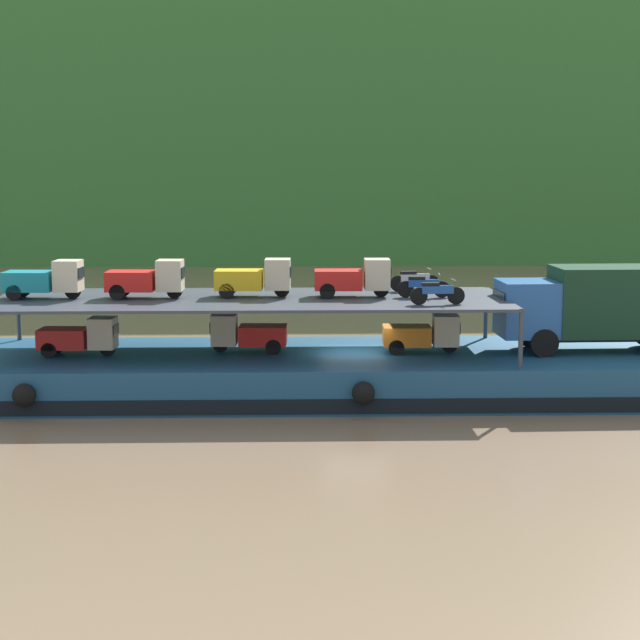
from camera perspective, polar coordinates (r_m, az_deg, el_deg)
name	(u,v)px	position (r m, az deg, el deg)	size (l,w,h in m)	color
ground_plane	(356,393)	(38.55, 1.95, -3.96)	(400.00, 400.00, 0.00)	#7F664C
hillside_far_bank	(314,36)	(100.30, -0.30, 15.08)	(116.15, 29.27, 35.33)	#387533
cargo_barge	(356,373)	(38.37, 1.96, -2.88)	(27.53, 7.86, 1.50)	navy
covered_lorry	(598,305)	(39.55, 14.77, 0.78)	(7.90, 2.45, 3.10)	#285BA3
cargo_rack	(251,300)	(37.91, -3.77, 1.08)	(18.33, 6.45, 2.00)	#383D47
mini_truck_lower_stern	(80,337)	(38.46, -12.84, -0.88)	(2.79, 1.29, 1.38)	red
mini_truck_lower_aft	(247,333)	(38.29, -3.93, -0.73)	(2.78, 1.27, 1.38)	red
mini_truck_lower_mid	(422,334)	(38.27, 5.54, -0.75)	(2.78, 1.27, 1.38)	orange
mini_truck_upper_stern	(45,279)	(38.86, -14.62, 2.13)	(2.79, 1.28, 1.38)	teal
mini_truck_upper_mid	(147,279)	(38.21, -9.33, 2.19)	(2.78, 1.26, 1.38)	red
mini_truck_upper_fore	(255,278)	(38.20, -3.55, 2.28)	(2.78, 1.26, 1.38)	gold
mini_truck_upper_bow	(354,278)	(38.10, 1.84, 2.28)	(2.76, 1.23, 1.38)	red
motorcycle_upper_port	(437,292)	(36.25, 6.32, 1.51)	(1.90, 0.55, 0.87)	black
motorcycle_upper_centre	(423,286)	(38.13, 5.59, 1.86)	(1.90, 0.55, 0.87)	black
motorcycle_upper_stbd	(414,280)	(40.02, 5.11, 2.17)	(1.90, 0.55, 0.87)	black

